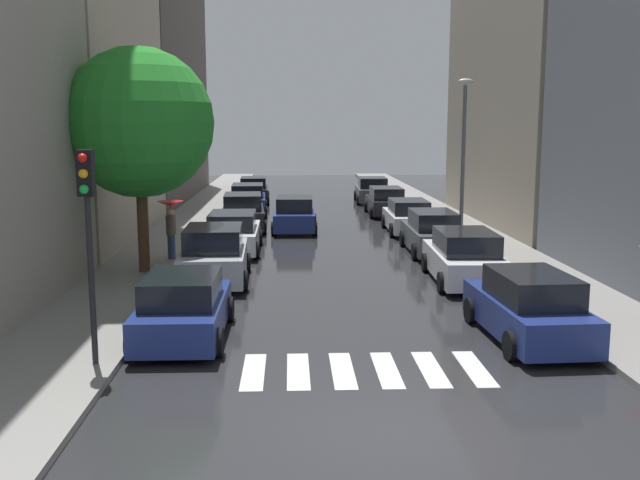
# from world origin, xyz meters

# --- Properties ---
(ground_plane) EXTENTS (28.00, 72.00, 0.04)m
(ground_plane) POSITION_xyz_m (0.00, 24.00, -0.02)
(ground_plane) COLOR #28282A
(sidewalk_left) EXTENTS (3.00, 72.00, 0.15)m
(sidewalk_left) POSITION_xyz_m (-6.50, 24.00, 0.07)
(sidewalk_left) COLOR gray
(sidewalk_left) RESTS_ON ground
(sidewalk_right) EXTENTS (3.00, 72.00, 0.15)m
(sidewalk_right) POSITION_xyz_m (6.50, 24.00, 0.07)
(sidewalk_right) COLOR gray
(sidewalk_right) RESTS_ON ground
(crosswalk_stripes) EXTENTS (4.95, 2.20, 0.01)m
(crosswalk_stripes) POSITION_xyz_m (0.00, 3.06, 0.01)
(crosswalk_stripes) COLOR silver
(crosswalk_stripes) RESTS_ON ground
(building_left_far) EXTENTS (6.00, 20.04, 14.64)m
(building_left_far) POSITION_xyz_m (-11.00, 37.26, 7.32)
(building_left_far) COLOR #564C47
(building_left_far) RESTS_ON ground
(building_right_mid) EXTENTS (6.00, 15.92, 12.97)m
(building_right_mid) POSITION_xyz_m (11.00, 24.47, 6.48)
(building_right_mid) COLOR #9E9384
(building_right_mid) RESTS_ON ground
(parked_car_left_nearest) EXTENTS (2.06, 4.25, 1.55)m
(parked_car_left_nearest) POSITION_xyz_m (-3.97, 5.39, 0.73)
(parked_car_left_nearest) COLOR navy
(parked_car_left_nearest) RESTS_ON ground
(parked_car_left_second) EXTENTS (2.26, 4.49, 1.79)m
(parked_car_left_second) POSITION_xyz_m (-3.89, 11.52, 0.83)
(parked_car_left_second) COLOR #B2B7BF
(parked_car_left_second) RESTS_ON ground
(parked_car_left_third) EXTENTS (2.18, 4.71, 1.57)m
(parked_car_left_third) POSITION_xyz_m (-3.72, 16.95, 0.74)
(parked_car_left_third) COLOR silver
(parked_car_left_third) RESTS_ON ground
(parked_car_left_fourth) EXTENTS (2.34, 4.75, 1.72)m
(parked_car_left_fourth) POSITION_xyz_m (-3.72, 23.02, 0.80)
(parked_car_left_fourth) COLOR black
(parked_car_left_fourth) RESTS_ON ground
(parked_car_left_fifth) EXTENTS (2.22, 4.76, 1.69)m
(parked_car_left_fifth) POSITION_xyz_m (-3.82, 28.88, 0.79)
(parked_car_left_fifth) COLOR navy
(parked_car_left_fifth) RESTS_ON ground
(parked_car_left_sixth) EXTENTS (2.09, 4.37, 1.65)m
(parked_car_left_sixth) POSITION_xyz_m (-3.79, 34.80, 0.77)
(parked_car_left_sixth) COLOR black
(parked_car_left_sixth) RESTS_ON ground
(parked_car_right_nearest) EXTENTS (2.14, 4.48, 1.62)m
(parked_car_right_nearest) POSITION_xyz_m (3.98, 4.97, 0.76)
(parked_car_right_nearest) COLOR navy
(parked_car_right_nearest) RESTS_ON ground
(parked_car_right_second) EXTENTS (2.25, 4.78, 1.66)m
(parked_car_right_second) POSITION_xyz_m (3.99, 11.15, 0.78)
(parked_car_right_second) COLOR silver
(parked_car_right_second) RESTS_ON ground
(parked_car_right_third) EXTENTS (2.03, 4.68, 1.66)m
(parked_car_right_third) POSITION_xyz_m (4.00, 16.36, 0.78)
(parked_car_right_third) COLOR #474C51
(parked_car_right_third) RESTS_ON ground
(parked_car_right_fourth) EXTENTS (2.08, 4.56, 1.53)m
(parked_car_right_fourth) POSITION_xyz_m (3.95, 21.75, 0.72)
(parked_car_right_fourth) COLOR silver
(parked_car_right_fourth) RESTS_ON ground
(parked_car_right_fifth) EXTENTS (2.09, 4.64, 1.55)m
(parked_car_right_fifth) POSITION_xyz_m (3.78, 28.20, 0.73)
(parked_car_right_fifth) COLOR black
(parked_car_right_fifth) RESTS_ON ground
(parked_car_right_sixth) EXTENTS (2.27, 4.51, 1.62)m
(parked_car_right_sixth) POSITION_xyz_m (3.77, 34.66, 0.76)
(parked_car_right_sixth) COLOR #474C51
(parked_car_right_sixth) RESTS_ON ground
(car_midroad) EXTENTS (2.14, 4.36, 1.63)m
(car_midroad) POSITION_xyz_m (-1.28, 22.38, 0.76)
(car_midroad) COLOR navy
(car_midroad) RESTS_ON ground
(pedestrian_near_tree) EXTENTS (0.94, 0.94, 2.08)m
(pedestrian_near_tree) POSITION_xyz_m (-5.77, 14.86, 1.62)
(pedestrian_near_tree) COLOR navy
(pedestrian_near_tree) RESTS_ON sidewalk_left
(street_tree_left) EXTENTS (4.80, 4.80, 7.25)m
(street_tree_left) POSITION_xyz_m (-6.30, 12.59, 4.98)
(street_tree_left) COLOR #513823
(street_tree_left) RESTS_ON sidewalk_left
(traffic_light_left_corner) EXTENTS (0.30, 0.42, 4.30)m
(traffic_light_left_corner) POSITION_xyz_m (-5.45, 3.26, 3.29)
(traffic_light_left_corner) COLOR black
(traffic_light_left_corner) RESTS_ON sidewalk_left
(lamp_post_right) EXTENTS (0.60, 0.28, 6.60)m
(lamp_post_right) POSITION_xyz_m (5.55, 18.14, 3.98)
(lamp_post_right) COLOR #595B60
(lamp_post_right) RESTS_ON sidewalk_right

